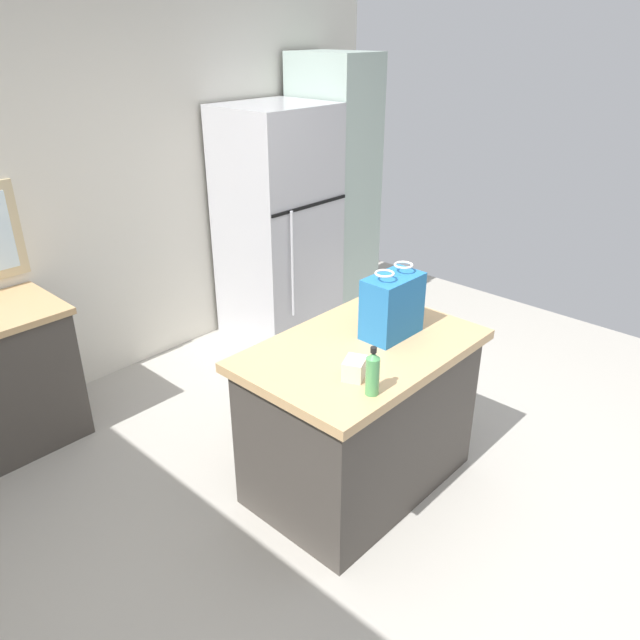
{
  "coord_description": "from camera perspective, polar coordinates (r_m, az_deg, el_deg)",
  "views": [
    {
      "loc": [
        -2.09,
        -1.55,
        2.4
      ],
      "look_at": [
        0.11,
        0.49,
        0.94
      ],
      "focal_mm": 34.3,
      "sensor_mm": 36.0,
      "label": 1
    }
  ],
  "objects": [
    {
      "name": "tall_cabinet",
      "position": [
        5.45,
        1.25,
        12.11
      ],
      "size": [
        0.49,
        0.68,
        2.21
      ],
      "color": "#9EB2A8",
      "rests_on": "ground"
    },
    {
      "name": "kitchen_island",
      "position": [
        3.42,
        3.74,
        -8.94
      ],
      "size": [
        1.27,
        0.84,
        0.89
      ],
      "color": "#423D38",
      "rests_on": "ground"
    },
    {
      "name": "small_box",
      "position": [
        2.89,
        3.25,
        -4.54
      ],
      "size": [
        0.15,
        0.14,
        0.1
      ],
      "primitive_type": "cube",
      "rotation": [
        0.0,
        0.0,
        0.42
      ],
      "color": "beige",
      "rests_on": "kitchen_island"
    },
    {
      "name": "bottle",
      "position": [
        2.74,
        4.93,
        -4.97
      ],
      "size": [
        0.06,
        0.06,
        0.24
      ],
      "color": "#4C9956",
      "rests_on": "kitchen_island"
    },
    {
      "name": "refrigerator",
      "position": [
        5.03,
        -3.94,
        8.86
      ],
      "size": [
        0.82,
        0.76,
        1.87
      ],
      "color": "#B7B7BC",
      "rests_on": "ground"
    },
    {
      "name": "shopping_bag",
      "position": [
        3.24,
        6.75,
        1.34
      ],
      "size": [
        0.33,
        0.19,
        0.38
      ],
      "color": "#236BAD",
      "rests_on": "kitchen_island"
    },
    {
      "name": "ground",
      "position": [
        3.54,
        4.79,
        -16.9
      ],
      "size": [
        6.26,
        6.26,
        0.0
      ],
      "primitive_type": "plane",
      "color": "#ADA89E"
    },
    {
      "name": "back_wall",
      "position": [
        4.6,
        -19.23,
        10.62
      ],
      "size": [
        5.21,
        0.13,
        2.6
      ],
      "color": "silver",
      "rests_on": "ground"
    }
  ]
}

